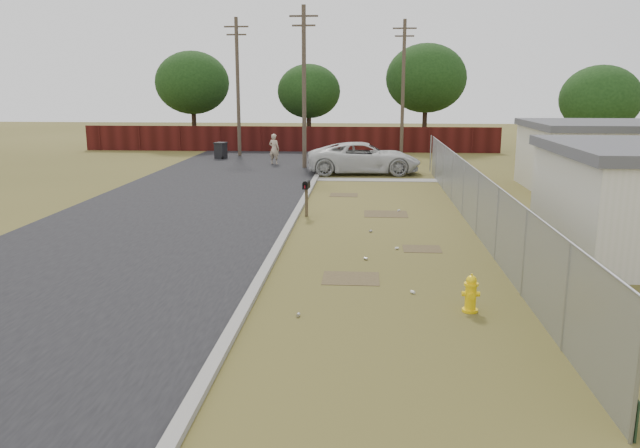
# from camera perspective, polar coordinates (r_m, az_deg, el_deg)

# --- Properties ---
(ground) EXTENTS (120.00, 120.00, 0.00)m
(ground) POSITION_cam_1_polar(r_m,az_deg,el_deg) (20.32, 5.44, -0.79)
(ground) COLOR brown
(ground) RESTS_ON ground
(street) EXTENTS (15.10, 60.00, 0.12)m
(street) POSITION_cam_1_polar(r_m,az_deg,el_deg) (28.89, -8.43, 3.15)
(street) COLOR black
(street) RESTS_ON ground
(chainlink_fence) EXTENTS (0.10, 27.06, 2.02)m
(chainlink_fence) POSITION_cam_1_polar(r_m,az_deg,el_deg) (21.45, 13.80, 1.80)
(chainlink_fence) COLOR gray
(chainlink_fence) RESTS_ON ground
(privacy_fence) EXTENTS (30.00, 0.12, 1.80)m
(privacy_fence) POSITION_cam_1_polar(r_m,az_deg,el_deg) (45.26, -2.86, 7.77)
(privacy_fence) COLOR #3F100D
(privacy_fence) RESTS_ON ground
(utility_poles) EXTENTS (12.60, 8.24, 9.00)m
(utility_poles) POSITION_cam_1_polar(r_m,az_deg,el_deg) (40.56, -0.33, 12.59)
(utility_poles) COLOR brown
(utility_poles) RESTS_ON ground
(horizon_trees) EXTENTS (33.32, 31.94, 7.78)m
(horizon_trees) POSITION_cam_1_polar(r_m,az_deg,el_deg) (43.34, 6.07, 12.44)
(horizon_trees) COLOR #2F1F15
(horizon_trees) RESTS_ON ground
(fire_hydrant) EXTENTS (0.37, 0.37, 0.83)m
(fire_hydrant) POSITION_cam_1_polar(r_m,az_deg,el_deg) (13.54, 13.62, -6.24)
(fire_hydrant) COLOR yellow
(fire_hydrant) RESTS_ON ground
(mailbox) EXTENTS (0.25, 0.58, 1.33)m
(mailbox) POSITION_cam_1_polar(r_m,az_deg,el_deg) (22.55, -1.25, 3.32)
(mailbox) COLOR brown
(mailbox) RESTS_ON ground
(pickup_truck) EXTENTS (6.24, 3.20, 1.68)m
(pickup_truck) POSITION_cam_1_polar(r_m,az_deg,el_deg) (33.91, 4.04, 6.05)
(pickup_truck) COLOR silver
(pickup_truck) RESTS_ON ground
(pedestrian) EXTENTS (0.78, 0.64, 1.83)m
(pedestrian) POSITION_cam_1_polar(r_m,az_deg,el_deg) (38.01, -4.22, 6.86)
(pedestrian) COLOR tan
(pedestrian) RESTS_ON ground
(trash_bin) EXTENTS (0.87, 0.94, 1.06)m
(trash_bin) POSITION_cam_1_polar(r_m,az_deg,el_deg) (41.29, -9.06, 6.67)
(trash_bin) COLOR black
(trash_bin) RESTS_ON ground
(scattered_litter) EXTENTS (2.73, 11.35, 0.07)m
(scattered_litter) POSITION_cam_1_polar(r_m,az_deg,el_deg) (17.79, 5.27, -2.58)
(scattered_litter) COLOR silver
(scattered_litter) RESTS_ON ground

